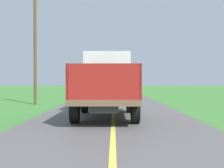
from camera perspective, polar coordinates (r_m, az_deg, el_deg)
banana_truck_near at (r=12.14m, az=-1.10°, el=0.15°), size 2.38×5.82×2.80m
banana_truck_far at (r=24.85m, az=0.09°, el=0.39°), size 2.38×5.81×2.80m
utility_pole_roadside at (r=19.37m, az=-15.43°, el=8.67°), size 2.22×0.20×7.92m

